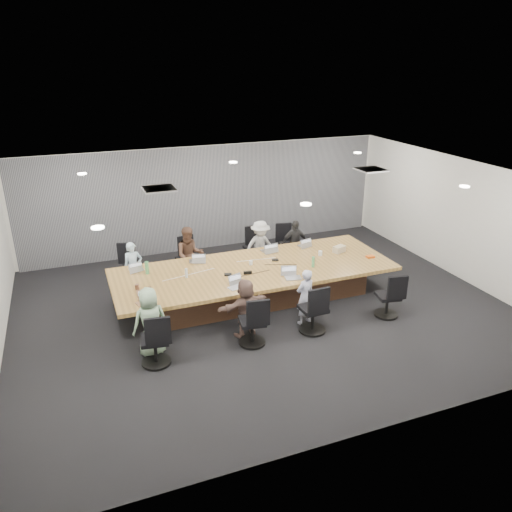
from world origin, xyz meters
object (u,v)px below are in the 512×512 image
object	(u,v)px
bottle_green_left	(147,268)
person_2	(260,247)
laptop_2	(269,251)
chair_6	(313,312)
person_0	(133,267)
person_1	(190,255)
conference_table	(254,282)
bottle_green_right	(313,262)
stapler	(248,273)
chair_5	(252,325)
canvas_bag	(339,249)
chair_0	(132,270)
snack_packet	(370,257)
laptop_5	(236,288)
chair_3	(288,247)
laptop_0	(136,270)
bottle_clear	(186,273)
laptop_3	(304,246)
person_6	(305,297)
person_3	(294,244)
chair_1	(187,262)
chair_7	(387,299)
laptop_6	(293,278)
laptop_4	(144,303)
chair_4	(155,343)
person_4	(150,322)
laptop_1	(196,261)
person_5	(245,308)
mug_brown	(137,287)

from	to	relation	value
bottle_green_left	person_2	bearing A→B (deg)	16.17
laptop_2	chair_6	bearing A→B (deg)	81.19
person_0	person_1	world-z (taller)	person_1
chair_6	conference_table	bearing A→B (deg)	105.60
bottle_green_right	stapler	xyz separation A→B (m)	(-1.44, 0.16, -0.08)
chair_5	canvas_bag	world-z (taller)	canvas_bag
conference_table	chair_0	xyz separation A→B (m)	(-2.38, 1.70, -0.03)
snack_packet	laptop_5	bearing A→B (deg)	-173.16
chair_3	bottle_green_right	distance (m)	2.20
laptop_0	bottle_clear	size ratio (longest dim) A/B	1.46
chair_5	laptop_3	size ratio (longest dim) A/B	2.56
person_0	laptop_5	size ratio (longest dim) A/B	4.08
chair_0	person_2	size ratio (longest dim) A/B	0.58
person_2	person_6	world-z (taller)	person_2
laptop_5	chair_6	bearing A→B (deg)	-50.11
laptop_0	bottle_green_right	bearing A→B (deg)	149.50
chair_6	person_1	world-z (taller)	person_1
person_0	snack_packet	bearing A→B (deg)	-22.36
person_3	canvas_bag	bearing A→B (deg)	-64.25
chair_1	chair_0	bearing A→B (deg)	-11.47
chair_7	laptop_6	xyz separation A→B (m)	(-1.70, 0.90, 0.38)
chair_6	laptop_4	xyz separation A→B (m)	(-3.03, 0.90, 0.34)
laptop_6	chair_4	bearing A→B (deg)	-151.08
conference_table	person_4	size ratio (longest dim) A/B	4.69
bottle_green_left	canvas_bag	world-z (taller)	bottle_green_left
laptop_1	laptop_2	distance (m)	1.76
bottle_green_right	canvas_bag	world-z (taller)	bottle_green_right
chair_0	person_5	xyz separation A→B (m)	(1.68, -3.05, 0.20)
person_3	person_2	bearing A→B (deg)	-179.46
laptop_6	laptop_2	bearing A→B (deg)	97.77
chair_4	person_6	distance (m)	3.05
laptop_3	bottle_green_left	world-z (taller)	bottle_green_left
person_3	bottle_green_right	world-z (taller)	person_3
chair_0	laptop_6	world-z (taller)	laptop_6
chair_5	bottle_green_right	distance (m)	2.34
chair_0	laptop_6	distance (m)	3.87
chair_7	person_1	size ratio (longest dim) A/B	0.55
chair_6	mug_brown	size ratio (longest dim) A/B	7.81
person_6	person_3	bearing A→B (deg)	-124.49
chair_1	person_6	world-z (taller)	person_6
person_2	snack_packet	xyz separation A→B (m)	(1.97, -1.75, 0.11)
laptop_2	person_5	bearing A→B (deg)	51.55
laptop_1	person_2	bearing A→B (deg)	-149.48
chair_3	bottle_green_right	bearing A→B (deg)	91.80
chair_0	chair_7	bearing A→B (deg)	159.70
bottle_clear	bottle_green_right	bearing A→B (deg)	-9.50
bottle_green_left	snack_packet	bearing A→B (deg)	-10.71
person_6	stapler	bearing A→B (deg)	-67.41
chair_5	person_6	bearing A→B (deg)	24.20
bottle_clear	stapler	xyz separation A→B (m)	(1.23, -0.29, -0.07)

